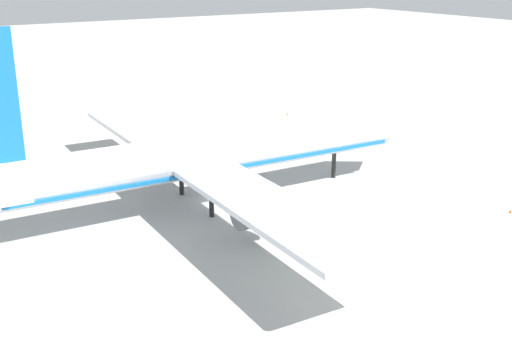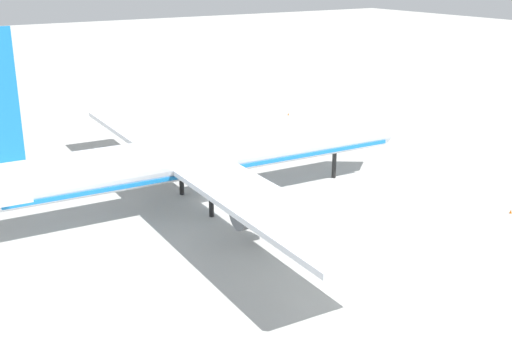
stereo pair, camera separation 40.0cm
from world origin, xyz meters
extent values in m
plane|color=#B2B2AD|center=(0.00, 0.00, 0.00)|extent=(600.00, 600.00, 0.00)
cylinder|color=silver|center=(0.00, 0.00, 7.32)|extent=(61.53, 8.48, 6.13)
cone|color=silver|center=(33.10, -1.27, 7.32)|extent=(5.13, 6.19, 6.00)
cube|color=silver|center=(-29.36, -4.40, 8.55)|extent=(4.75, 9.38, 0.36)
cube|color=silver|center=(-2.29, 20.28, 6.40)|extent=(10.31, 34.54, 0.70)
cylinder|color=slate|center=(-1.49, 15.11, 4.38)|extent=(5.32, 3.54, 3.34)
cube|color=silver|center=(-3.84, -20.04, 6.40)|extent=(10.31, 34.54, 0.70)
cylinder|color=slate|center=(-2.64, -14.95, 4.03)|extent=(5.04, 4.24, 4.05)
cylinder|color=black|center=(21.45, -0.82, 2.13)|extent=(0.70, 0.70, 4.26)
cylinder|color=black|center=(-2.87, 5.18, 2.13)|extent=(0.70, 0.70, 4.26)
cylinder|color=black|center=(-3.26, -4.94, 2.13)|extent=(0.70, 0.70, 4.26)
cube|color=#1972BF|center=(0.00, 0.00, 5.64)|extent=(59.07, 8.08, 0.50)
cone|color=orange|center=(32.61, -26.10, 0.28)|extent=(0.36, 0.36, 0.55)
cone|color=orange|center=(40.65, 39.57, 0.28)|extent=(0.36, 0.36, 0.55)
camera|label=1|loc=(-41.68, -76.93, 33.29)|focal=44.74mm
camera|label=2|loc=(-41.34, -77.14, 33.29)|focal=44.74mm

